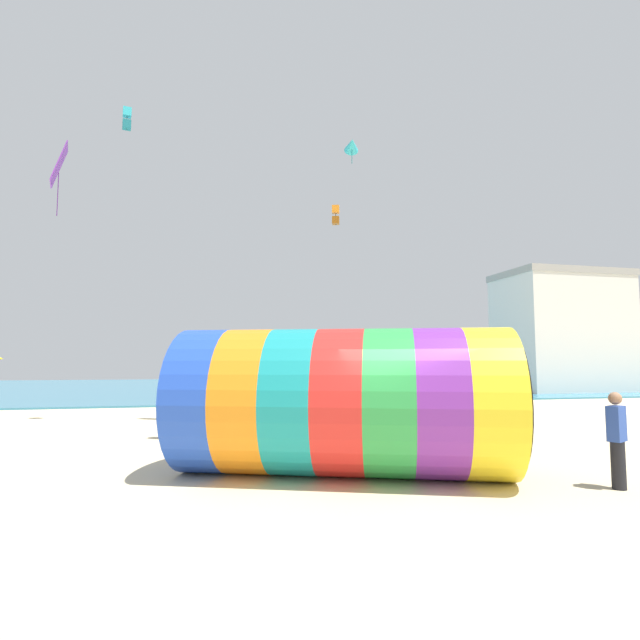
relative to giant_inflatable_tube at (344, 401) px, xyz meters
name	(u,v)px	position (x,y,z in m)	size (l,w,h in m)	color
ground_plane	(397,480)	(0.88, -0.63, -1.47)	(120.00, 120.00, 0.00)	beige
sea	(244,386)	(0.88, 36.69, -1.42)	(120.00, 40.00, 0.10)	teal
giant_inflatable_tube	(344,401)	(0.00, 0.00, 0.00)	(7.19, 5.09, 2.95)	blue
kite_handler	(617,439)	(4.50, -2.17, -0.59)	(0.42, 0.36, 1.72)	black
kite_purple_diamond	(59,166)	(-8.11, 9.71, 8.02)	(0.77, 1.20, 2.70)	purple
kite_orange_box	(336,215)	(3.32, 13.00, 7.90)	(0.43, 0.43, 0.97)	orange
kite_cyan_box	(127,119)	(-5.84, 9.82, 10.14)	(0.36, 0.36, 0.88)	#2DB2C6
kite_cyan_delta	(352,145)	(3.15, 9.70, 9.95)	(0.74, 0.89, 1.21)	#2DB2C6
bystander_near_water	(351,397)	(3.26, 10.36, -0.65)	(0.38, 0.42, 1.63)	#383D56
bystander_mid_beach	(168,409)	(-3.78, 5.76, -0.61)	(0.36, 0.42, 1.69)	black
bystander_far_left	(220,396)	(-2.09, 11.93, -0.63)	(0.36, 0.24, 1.66)	#383D56
promenade_building	(562,332)	(23.74, 22.88, 3.09)	(9.00, 5.79, 9.11)	silver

